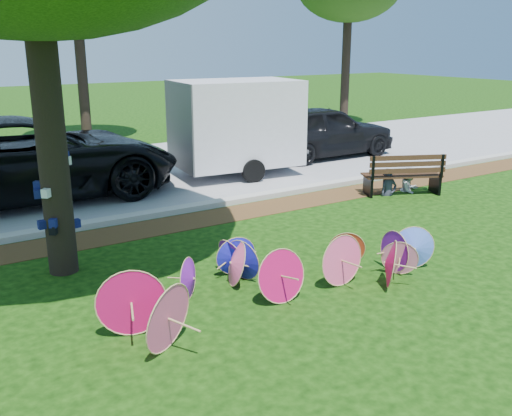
{
  "coord_description": "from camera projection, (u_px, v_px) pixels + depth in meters",
  "views": [
    {
      "loc": [
        -4.19,
        -5.41,
        3.46
      ],
      "look_at": [
        0.5,
        2.0,
        0.9
      ],
      "focal_mm": 40.0,
      "sensor_mm": 36.0,
      "label": 1
    }
  ],
  "objects": [
    {
      "name": "dark_pickup",
      "position": [
        322.0,
        131.0,
        17.61
      ],
      "size": [
        4.75,
        1.93,
        1.62
      ],
      "primitive_type": "imported",
      "rotation": [
        0.0,
        0.0,
        1.57
      ],
      "color": "black",
      "rests_on": "ground"
    },
    {
      "name": "parasol_pile",
      "position": [
        276.0,
        271.0,
        8.02
      ],
      "size": [
        5.24,
        2.23,
        0.87
      ],
      "color": "#C60E54",
      "rests_on": "ground"
    },
    {
      "name": "person_right",
      "position": [
        411.0,
        168.0,
        13.58
      ],
      "size": [
        0.58,
        0.46,
        1.14
      ],
      "primitive_type": "imported",
      "rotation": [
        0.0,
        0.0,
        0.05
      ],
      "color": "silver",
      "rests_on": "ground"
    },
    {
      "name": "curb",
      "position": [
        152.0,
        214.0,
        11.71
      ],
      "size": [
        90.0,
        0.3,
        0.12
      ],
      "primitive_type": "cube",
      "color": "#B7B5AD",
      "rests_on": "ground"
    },
    {
      "name": "cargo_trailer",
      "position": [
        237.0,
        123.0,
        15.06
      ],
      "size": [
        3.34,
        2.31,
        2.81
      ],
      "primitive_type": "cube",
      "rotation": [
        0.0,
        0.0,
        -0.1
      ],
      "color": "silver",
      "rests_on": "ground"
    },
    {
      "name": "mulch_strip",
      "position": [
        166.0,
        225.0,
        11.15
      ],
      "size": [
        90.0,
        1.0,
        0.01
      ],
      "primitive_type": "cube",
      "color": "#472D16",
      "rests_on": "ground"
    },
    {
      "name": "ground",
      "position": [
        305.0,
        315.0,
        7.51
      ],
      "size": [
        90.0,
        90.0,
        0.0
      ],
      "primitive_type": "plane",
      "color": "black",
      "rests_on": "ground"
    },
    {
      "name": "street",
      "position": [
        92.0,
        178.0,
        15.09
      ],
      "size": [
        90.0,
        8.0,
        0.01
      ],
      "primitive_type": "cube",
      "color": "gray",
      "rests_on": "ground"
    },
    {
      "name": "person_left",
      "position": [
        390.0,
        170.0,
        13.21
      ],
      "size": [
        0.48,
        0.35,
        1.22
      ],
      "primitive_type": "imported",
      "rotation": [
        0.0,
        0.0,
        -0.14
      ],
      "color": "#333645",
      "rests_on": "ground"
    },
    {
      "name": "park_bench",
      "position": [
        402.0,
        174.0,
        13.39
      ],
      "size": [
        1.98,
        1.41,
        0.97
      ],
      "primitive_type": null,
      "rotation": [
        0.0,
        0.0,
        -0.42
      ],
      "color": "black",
      "rests_on": "ground"
    },
    {
      "name": "black_van",
      "position": [
        26.0,
        159.0,
        12.76
      ],
      "size": [
        6.8,
        3.18,
        1.88
      ],
      "primitive_type": "imported",
      "rotation": [
        0.0,
        0.0,
        1.56
      ],
      "color": "black",
      "rests_on": "ground"
    }
  ]
}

